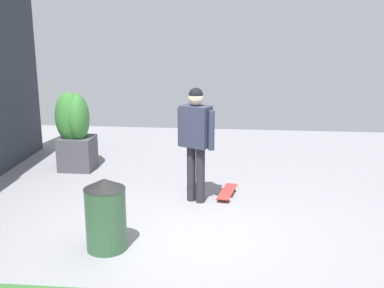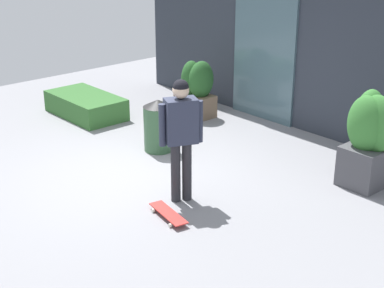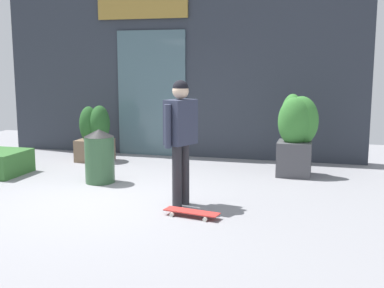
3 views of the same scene
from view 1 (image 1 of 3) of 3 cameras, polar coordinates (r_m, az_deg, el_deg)
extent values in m
plane|color=gray|center=(6.27, -1.13, -10.39)|extent=(12.00, 12.00, 0.00)
cylinder|color=#28282D|center=(7.18, -0.12, -3.46)|extent=(0.13, 0.13, 0.84)
cylinder|color=#28282D|center=(7.11, 1.00, -3.66)|extent=(0.13, 0.13, 0.84)
cube|color=#2D3347|center=(6.95, 0.45, 2.10)|extent=(0.41, 0.49, 0.60)
cylinder|color=#2D3347|center=(7.09, -1.33, 2.06)|extent=(0.09, 0.09, 0.57)
cylinder|color=#2D3347|center=(6.84, 2.29, 1.60)|extent=(0.09, 0.09, 0.57)
sphere|color=beige|center=(6.87, 0.46, 5.47)|extent=(0.22, 0.22, 0.22)
sphere|color=black|center=(6.87, 0.46, 5.78)|extent=(0.21, 0.21, 0.21)
cube|color=red|center=(7.50, 4.17, -5.58)|extent=(0.74, 0.31, 0.02)
cylinder|color=silver|center=(7.74, 3.78, -5.22)|extent=(0.06, 0.04, 0.05)
cylinder|color=silver|center=(7.71, 5.27, -5.36)|extent=(0.06, 0.04, 0.05)
cylinder|color=silver|center=(7.32, 3.00, -6.41)|extent=(0.06, 0.04, 0.05)
cylinder|color=silver|center=(7.28, 4.57, -6.55)|extent=(0.06, 0.04, 0.05)
cube|color=#47474C|center=(8.94, -13.31, -1.05)|extent=(0.57, 0.59, 0.59)
ellipsoid|color=#387A33|center=(8.76, -13.22, 2.98)|extent=(0.55, 0.37, 0.82)
ellipsoid|color=#387A33|center=(8.77, -14.26, 3.08)|extent=(0.42, 0.50, 0.88)
ellipsoid|color=#387A33|center=(8.89, -13.49, 3.18)|extent=(0.58, 0.36, 0.84)
cylinder|color=#335938|center=(5.80, -10.10, -8.69)|extent=(0.47, 0.47, 0.75)
cone|color=black|center=(5.65, -10.30, -4.61)|extent=(0.48, 0.48, 0.12)
camera|label=2|loc=(12.89, 25.07, 17.61)|focal=54.44mm
camera|label=3|loc=(10.24, 38.73, 7.24)|focal=45.41mm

